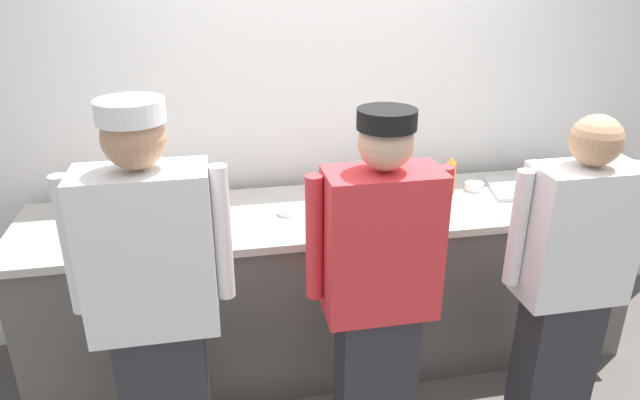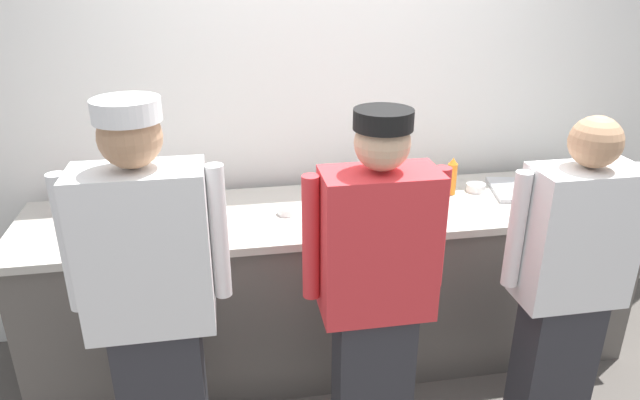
% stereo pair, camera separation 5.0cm
% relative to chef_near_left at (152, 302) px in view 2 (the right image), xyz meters
% --- Properties ---
extents(ground_plane, '(9.00, 9.00, 0.00)m').
position_rel_chef_near_left_xyz_m(ground_plane, '(0.88, 0.34, -0.92)').
color(ground_plane, '#514C47').
extents(wall_back, '(5.12, 0.10, 2.85)m').
position_rel_chef_near_left_xyz_m(wall_back, '(0.88, 1.23, 0.51)').
color(wall_back, white).
rests_on(wall_back, ground).
extents(prep_counter, '(3.26, 0.74, 0.93)m').
position_rel_chef_near_left_xyz_m(prep_counter, '(0.88, 0.73, -0.45)').
color(prep_counter, '#56514C').
rests_on(prep_counter, ground).
extents(chef_near_left, '(0.62, 0.24, 1.71)m').
position_rel_chef_near_left_xyz_m(chef_near_left, '(0.00, 0.00, 0.00)').
color(chef_near_left, '#2D2D33').
rests_on(chef_near_left, ground).
extents(chef_center, '(0.60, 0.24, 1.64)m').
position_rel_chef_near_left_xyz_m(chef_center, '(0.89, -0.01, -0.04)').
color(chef_center, '#2D2D33').
rests_on(chef_center, ground).
extents(chef_far_right, '(0.59, 0.24, 1.58)m').
position_rel_chef_near_left_xyz_m(chef_far_right, '(1.75, -0.04, -0.08)').
color(chef_far_right, '#2D2D33').
rests_on(chef_far_right, ground).
extents(plate_stack_front, '(0.21, 0.21, 0.08)m').
position_rel_chef_near_left_xyz_m(plate_stack_front, '(-0.21, 0.57, 0.05)').
color(plate_stack_front, white).
rests_on(plate_stack_front, prep_counter).
extents(mixing_bowl_steel, '(0.31, 0.31, 0.11)m').
position_rel_chef_near_left_xyz_m(mixing_bowl_steel, '(1.07, 0.77, 0.07)').
color(mixing_bowl_steel, '#B7BABF').
rests_on(mixing_bowl_steel, prep_counter).
extents(sheet_tray, '(0.49, 0.43, 0.02)m').
position_rel_chef_near_left_xyz_m(sheet_tray, '(2.00, 0.77, 0.02)').
color(sheet_tray, '#B7BABF').
rests_on(sheet_tray, prep_counter).
extents(squeeze_bottle_primary, '(0.06, 0.06, 0.21)m').
position_rel_chef_near_left_xyz_m(squeeze_bottle_primary, '(-0.46, 0.89, 0.11)').
color(squeeze_bottle_primary, red).
rests_on(squeeze_bottle_primary, prep_counter).
extents(squeeze_bottle_secondary, '(0.06, 0.06, 0.21)m').
position_rel_chef_near_left_xyz_m(squeeze_bottle_secondary, '(2.26, 0.54, 0.11)').
color(squeeze_bottle_secondary, '#56A333').
rests_on(squeeze_bottle_secondary, prep_counter).
extents(squeeze_bottle_spare, '(0.05, 0.05, 0.21)m').
position_rel_chef_near_left_xyz_m(squeeze_bottle_spare, '(1.54, 0.82, 0.11)').
color(squeeze_bottle_spare, orange).
rests_on(squeeze_bottle_spare, prep_counter).
extents(ramekin_orange_sauce, '(0.08, 0.08, 0.05)m').
position_rel_chef_near_left_xyz_m(ramekin_orange_sauce, '(1.26, 0.63, 0.04)').
color(ramekin_orange_sauce, white).
rests_on(ramekin_orange_sauce, prep_counter).
extents(ramekin_green_sauce, '(0.11, 0.11, 0.04)m').
position_rel_chef_near_left_xyz_m(ramekin_green_sauce, '(1.70, 0.84, 0.03)').
color(ramekin_green_sauce, white).
rests_on(ramekin_green_sauce, prep_counter).
extents(ramekin_yellow_sauce, '(0.10, 0.10, 0.04)m').
position_rel_chef_near_left_xyz_m(ramekin_yellow_sauce, '(0.61, 0.71, 0.03)').
color(ramekin_yellow_sauce, white).
rests_on(ramekin_yellow_sauce, prep_counter).
extents(deli_cup, '(0.09, 0.09, 0.11)m').
position_rel_chef_near_left_xyz_m(deli_cup, '(0.21, 0.86, 0.06)').
color(deli_cup, white).
rests_on(deli_cup, prep_counter).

